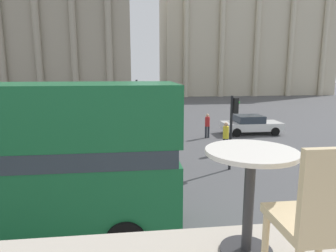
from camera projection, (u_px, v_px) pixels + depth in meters
cafe_dining_table at (250, 178)px, 1.98m from camera, size 0.60×0.60×0.73m
cafe_chair_0 at (322, 219)px, 1.48m from camera, size 0.40×0.40×0.91m
plaza_building_left at (32, 29)px, 44.61m from camera, size 29.70×12.32×21.24m
plaza_building_right at (242, 37)px, 57.76m from camera, size 31.56×14.81×21.60m
traffic_light_near at (233, 122)px, 13.55m from camera, size 0.42×0.24×3.43m
traffic_light_mid at (138, 103)px, 18.07m from camera, size 0.42×0.24×3.99m
car_white at (251, 124)px, 21.60m from camera, size 4.20×1.93×1.35m
car_silver at (88, 111)px, 28.81m from camera, size 4.20×1.93×1.35m
pedestrian_yellow at (226, 135)px, 16.48m from camera, size 0.32×0.32×1.74m
pedestrian_blue at (109, 123)px, 21.01m from camera, size 0.32×0.32×1.61m
pedestrian_red at (207, 124)px, 20.26m from camera, size 0.32×0.32×1.65m
pedestrian_black at (113, 127)px, 19.06m from camera, size 0.32×0.32×1.71m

